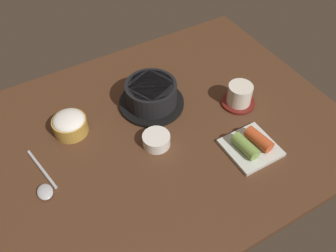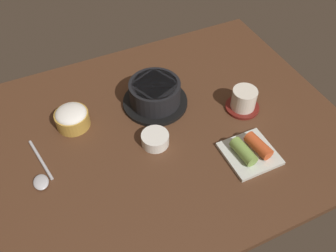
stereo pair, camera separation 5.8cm
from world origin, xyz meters
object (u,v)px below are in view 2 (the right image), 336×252
stone_pot (155,94)px  rice_bowl (72,117)px  kimchi_plate (250,151)px  spoon (41,175)px  tea_cup_with_saucer (244,100)px  banchan_cup_center (155,139)px

stone_pot → rice_bowl: stone_pot is taller
kimchi_plate → rice_bowl: bearing=142.4°
stone_pot → kimchi_plate: 30.95cm
stone_pot → rice_bowl: size_ratio=2.04×
rice_bowl → spoon: rice_bowl is taller
rice_bowl → kimchi_plate: rice_bowl is taller
stone_pot → rice_bowl: bearing=175.8°
stone_pot → tea_cup_with_saucer: stone_pot is taller
rice_bowl → spoon: (-11.70, -13.30, -2.38)cm
banchan_cup_center → kimchi_plate: (20.23, -13.71, -0.20)cm
tea_cup_with_saucer → banchan_cup_center: size_ratio=1.33×
stone_pot → kimchi_plate: size_ratio=1.47×
spoon → stone_pot: bearing=18.1°
rice_bowl → spoon: size_ratio=0.55×
tea_cup_with_saucer → kimchi_plate: 16.92cm
banchan_cup_center → kimchi_plate: kimchi_plate is taller
kimchi_plate → spoon: 52.04cm
rice_bowl → tea_cup_with_saucer: bearing=-17.2°
stone_pot → kimchi_plate: (14.25, -27.39, -2.13)cm
stone_pot → rice_bowl: (-23.61, 1.74, -0.66)cm
rice_bowl → tea_cup_with_saucer: tea_cup_with_saucer is taller
kimchi_plate → tea_cup_with_saucer: bearing=63.6°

